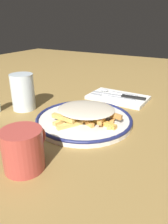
{
  "coord_description": "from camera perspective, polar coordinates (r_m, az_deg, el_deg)",
  "views": [
    {
      "loc": [
        -0.5,
        -0.29,
        0.28
      ],
      "look_at": [
        0.0,
        0.0,
        0.03
      ],
      "focal_mm": 34.69,
      "sensor_mm": 36.0,
      "label": 1
    }
  ],
  "objects": [
    {
      "name": "coffee_mug",
      "position": [
        0.45,
        -15.72,
        -9.43
      ],
      "size": [
        0.11,
        0.08,
        0.09
      ],
      "color": "#B34239",
      "rests_on": "ground_plane"
    },
    {
      "name": "plate",
      "position": [
        0.64,
        0.0,
        -2.0
      ],
      "size": [
        0.28,
        0.28,
        0.02
      ],
      "color": "white",
      "rests_on": "ground_plane"
    },
    {
      "name": "spoon",
      "position": [
        0.87,
        7.44,
        5.34
      ],
      "size": [
        0.02,
        0.15,
        0.01
      ],
      "color": "silver",
      "rests_on": "napkin"
    },
    {
      "name": "water_glass",
      "position": [
        0.75,
        -15.82,
        5.11
      ],
      "size": [
        0.08,
        0.08,
        0.12
      ],
      "primitive_type": "cylinder",
      "color": "silver",
      "rests_on": "ground_plane"
    },
    {
      "name": "fork",
      "position": [
        0.81,
        7.38,
        3.95
      ],
      "size": [
        0.03,
        0.18,
        0.0
      ],
      "color": "silver",
      "rests_on": "napkin"
    },
    {
      "name": "ground_plane",
      "position": [
        0.64,
        0.0,
        -2.81
      ],
      "size": [
        2.6,
        2.6,
        0.0
      ],
      "primitive_type": "plane",
      "color": "olive"
    },
    {
      "name": "knife",
      "position": [
        0.83,
        10.16,
        4.2
      ],
      "size": [
        0.03,
        0.21,
        0.01
      ],
      "color": "black",
      "rests_on": "napkin"
    },
    {
      "name": "napkin",
      "position": [
        0.84,
        8.88,
        3.79
      ],
      "size": [
        0.14,
        0.22,
        0.01
      ],
      "primitive_type": "cube",
      "rotation": [
        0.0,
        0.0,
        -0.04
      ],
      "color": "silver",
      "rests_on": "ground_plane"
    },
    {
      "name": "fries_heap",
      "position": [
        0.62,
        0.34,
        0.02
      ],
      "size": [
        0.22,
        0.2,
        0.04
      ],
      "color": "#E3B65C",
      "rests_on": "plate"
    }
  ]
}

